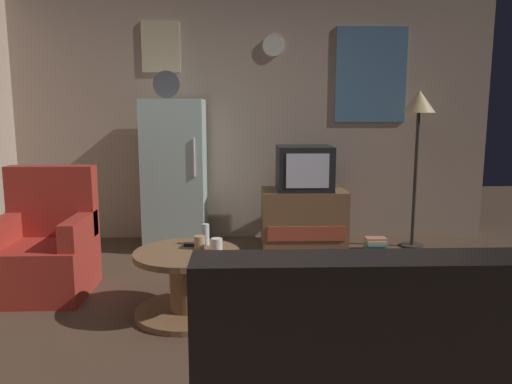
% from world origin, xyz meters
% --- Properties ---
extents(ground_plane, '(12.00, 12.00, 0.00)m').
position_xyz_m(ground_plane, '(0.00, 0.00, 0.00)').
color(ground_plane, '#4C3828').
extents(wall_with_art, '(5.20, 0.12, 2.62)m').
position_xyz_m(wall_with_art, '(0.01, 2.45, 1.31)').
color(wall_with_art, tan).
rests_on(wall_with_art, ground_plane).
extents(fridge, '(0.60, 0.62, 1.77)m').
position_xyz_m(fridge, '(-0.76, 2.02, 0.75)').
color(fridge, silver).
rests_on(fridge, ground_plane).
extents(tv_stand, '(0.84, 0.53, 0.60)m').
position_xyz_m(tv_stand, '(0.54, 1.93, 0.30)').
color(tv_stand, brown).
rests_on(tv_stand, ground_plane).
extents(crt_tv, '(0.54, 0.51, 0.44)m').
position_xyz_m(crt_tv, '(0.54, 1.93, 0.82)').
color(crt_tv, black).
rests_on(crt_tv, tv_stand).
extents(standing_lamp, '(0.32, 0.32, 1.59)m').
position_xyz_m(standing_lamp, '(1.67, 1.95, 1.36)').
color(standing_lamp, '#332D28').
rests_on(standing_lamp, ground_plane).
extents(coffee_table, '(0.72, 0.72, 0.45)m').
position_xyz_m(coffee_table, '(-0.47, 0.27, 0.23)').
color(coffee_table, brown).
rests_on(coffee_table, ground_plane).
extents(wine_glass, '(0.05, 0.05, 0.15)m').
position_xyz_m(wine_glass, '(-0.35, 0.43, 0.53)').
color(wine_glass, silver).
rests_on(wine_glass, coffee_table).
extents(mug_ceramic_white, '(0.08, 0.08, 0.09)m').
position_xyz_m(mug_ceramic_white, '(-0.27, 0.26, 0.50)').
color(mug_ceramic_white, silver).
rests_on(mug_ceramic_white, coffee_table).
extents(mug_ceramic_tan, '(0.08, 0.08, 0.09)m').
position_xyz_m(mug_ceramic_tan, '(-0.39, 0.33, 0.50)').
color(mug_ceramic_tan, tan).
rests_on(mug_ceramic_tan, coffee_table).
extents(remote_control, '(0.15, 0.07, 0.02)m').
position_xyz_m(remote_control, '(-0.43, 0.39, 0.46)').
color(remote_control, black).
rests_on(remote_control, coffee_table).
extents(armchair, '(0.68, 0.68, 0.96)m').
position_xyz_m(armchair, '(-1.60, 0.75, 0.34)').
color(armchair, '#A52D23').
rests_on(armchair, ground_plane).
extents(book_stack, '(0.21, 0.17, 0.13)m').
position_xyz_m(book_stack, '(1.26, 1.81, 0.07)').
color(book_stack, '#A3453E').
rests_on(book_stack, ground_plane).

